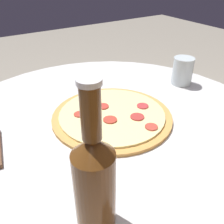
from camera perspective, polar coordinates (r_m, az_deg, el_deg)
name	(u,v)px	position (r m, az deg, el deg)	size (l,w,h in m)	color
table	(109,166)	(0.85, -0.77, -12.20)	(1.04, 1.04, 0.71)	silver
pizza	(112,115)	(0.76, 0.02, -0.78)	(0.36, 0.36, 0.02)	#C68E47
beer_bottle	(94,180)	(0.42, -4.07, -15.31)	(0.07, 0.07, 0.29)	#563314
drinking_glass	(183,71)	(0.99, 15.83, 8.99)	(0.08, 0.08, 0.10)	silver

